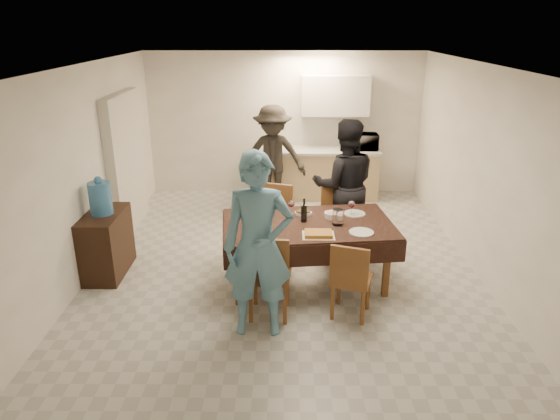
% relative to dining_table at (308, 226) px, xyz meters
% --- Properties ---
extents(floor, '(5.00, 6.00, 0.02)m').
position_rel_dining_table_xyz_m(floor, '(-0.29, 0.57, -0.76)').
color(floor, '#B4B4AF').
rests_on(floor, ground).
extents(ceiling, '(5.00, 6.00, 0.02)m').
position_rel_dining_table_xyz_m(ceiling, '(-0.29, 0.57, 1.84)').
color(ceiling, white).
rests_on(ceiling, wall_back).
extents(wall_back, '(5.00, 0.02, 2.60)m').
position_rel_dining_table_xyz_m(wall_back, '(-0.29, 3.57, 0.54)').
color(wall_back, white).
rests_on(wall_back, floor).
extents(wall_front, '(5.00, 0.02, 2.60)m').
position_rel_dining_table_xyz_m(wall_front, '(-0.29, -2.43, 0.54)').
color(wall_front, white).
rests_on(wall_front, floor).
extents(wall_left, '(0.02, 6.00, 2.60)m').
position_rel_dining_table_xyz_m(wall_left, '(-2.79, 0.57, 0.54)').
color(wall_left, white).
rests_on(wall_left, floor).
extents(wall_right, '(0.02, 6.00, 2.60)m').
position_rel_dining_table_xyz_m(wall_right, '(2.21, 0.57, 0.54)').
color(wall_right, white).
rests_on(wall_right, floor).
extents(stub_partition, '(0.15, 1.40, 2.10)m').
position_rel_dining_table_xyz_m(stub_partition, '(-2.71, 1.77, 0.29)').
color(stub_partition, beige).
rests_on(stub_partition, floor).
extents(kitchen_base_cabinet, '(2.20, 0.60, 0.86)m').
position_rel_dining_table_xyz_m(kitchen_base_cabinet, '(0.31, 3.25, -0.33)').
color(kitchen_base_cabinet, tan).
rests_on(kitchen_base_cabinet, floor).
extents(kitchen_worktop, '(2.24, 0.64, 0.05)m').
position_rel_dining_table_xyz_m(kitchen_worktop, '(0.31, 3.25, 0.13)').
color(kitchen_worktop, '#B5B6B0').
rests_on(kitchen_worktop, kitchen_base_cabinet).
extents(upper_cabinet, '(1.20, 0.34, 0.70)m').
position_rel_dining_table_xyz_m(upper_cabinet, '(0.61, 3.39, 1.09)').
color(upper_cabinet, silver).
rests_on(upper_cabinet, wall_back).
extents(dining_table, '(2.16, 1.41, 0.80)m').
position_rel_dining_table_xyz_m(dining_table, '(0.00, 0.00, 0.00)').
color(dining_table, black).
rests_on(dining_table, floor).
extents(chair_near_left, '(0.49, 0.49, 0.54)m').
position_rel_dining_table_xyz_m(chair_near_left, '(-0.45, -0.85, -0.14)').
color(chair_near_left, brown).
rests_on(chair_near_left, floor).
extents(chair_near_right, '(0.52, 0.53, 0.49)m').
position_rel_dining_table_xyz_m(chair_near_right, '(0.45, -0.84, -0.21)').
color(chair_near_right, brown).
rests_on(chair_near_right, floor).
extents(chair_far_left, '(0.56, 0.57, 0.53)m').
position_rel_dining_table_xyz_m(chair_far_left, '(-0.45, 0.66, -0.15)').
color(chair_far_left, brown).
rests_on(chair_far_left, floor).
extents(chair_far_right, '(0.46, 0.46, 0.54)m').
position_rel_dining_table_xyz_m(chair_far_right, '(0.45, 0.65, -0.14)').
color(chair_far_right, brown).
rests_on(chair_far_right, floor).
extents(console, '(0.44, 0.89, 0.82)m').
position_rel_dining_table_xyz_m(console, '(-2.57, 0.22, -0.35)').
color(console, black).
rests_on(console, floor).
extents(water_jug, '(0.27, 0.27, 0.41)m').
position_rel_dining_table_xyz_m(water_jug, '(-2.57, 0.22, 0.27)').
color(water_jug, '#4185C4').
rests_on(water_jug, console).
extents(wine_bottle, '(0.07, 0.07, 0.30)m').
position_rel_dining_table_xyz_m(wine_bottle, '(-0.05, 0.05, 0.19)').
color(wine_bottle, black).
rests_on(wine_bottle, dining_table).
extents(water_pitcher, '(0.13, 0.13, 0.19)m').
position_rel_dining_table_xyz_m(water_pitcher, '(0.35, -0.05, 0.13)').
color(water_pitcher, white).
rests_on(water_pitcher, dining_table).
extents(savoury_tart, '(0.37, 0.28, 0.05)m').
position_rel_dining_table_xyz_m(savoury_tart, '(0.10, -0.38, 0.06)').
color(savoury_tart, '#AB7F32').
rests_on(savoury_tart, dining_table).
extents(salad_bowl, '(0.18, 0.18, 0.07)m').
position_rel_dining_table_xyz_m(salad_bowl, '(0.30, 0.18, 0.07)').
color(salad_bowl, silver).
rests_on(salad_bowl, dining_table).
extents(mushroom_dish, '(0.20, 0.20, 0.03)m').
position_rel_dining_table_xyz_m(mushroom_dish, '(-0.05, 0.28, 0.05)').
color(mushroom_dish, silver).
rests_on(mushroom_dish, dining_table).
extents(wine_glass_a, '(0.09, 0.09, 0.20)m').
position_rel_dining_table_xyz_m(wine_glass_a, '(-0.55, -0.25, 0.14)').
color(wine_glass_a, white).
rests_on(wine_glass_a, dining_table).
extents(wine_glass_b, '(0.09, 0.09, 0.20)m').
position_rel_dining_table_xyz_m(wine_glass_b, '(0.55, 0.25, 0.14)').
color(wine_glass_b, white).
rests_on(wine_glass_b, dining_table).
extents(wine_glass_c, '(0.08, 0.08, 0.19)m').
position_rel_dining_table_xyz_m(wine_glass_c, '(-0.20, 0.30, 0.13)').
color(wine_glass_c, white).
rests_on(wine_glass_c, dining_table).
extents(plate_near_left, '(0.28, 0.28, 0.02)m').
position_rel_dining_table_xyz_m(plate_near_left, '(-0.60, -0.30, 0.04)').
color(plate_near_left, silver).
rests_on(plate_near_left, dining_table).
extents(plate_near_right, '(0.28, 0.28, 0.02)m').
position_rel_dining_table_xyz_m(plate_near_right, '(0.60, -0.30, 0.04)').
color(plate_near_right, silver).
rests_on(plate_near_right, dining_table).
extents(plate_far_left, '(0.26, 0.26, 0.02)m').
position_rel_dining_table_xyz_m(plate_far_left, '(-0.60, 0.30, 0.04)').
color(plate_far_left, silver).
rests_on(plate_far_left, dining_table).
extents(plate_far_right, '(0.27, 0.27, 0.02)m').
position_rel_dining_table_xyz_m(plate_far_right, '(0.60, 0.30, 0.04)').
color(plate_far_right, silver).
rests_on(plate_far_right, dining_table).
extents(microwave, '(0.52, 0.35, 0.29)m').
position_rel_dining_table_xyz_m(microwave, '(1.13, 3.25, 0.29)').
color(microwave, silver).
rests_on(microwave, kitchen_worktop).
extents(person_near, '(0.72, 0.48, 1.94)m').
position_rel_dining_table_xyz_m(person_near, '(-0.55, -1.05, 0.21)').
color(person_near, '#5588A4').
rests_on(person_near, floor).
extents(person_far, '(0.92, 0.72, 1.87)m').
position_rel_dining_table_xyz_m(person_far, '(0.55, 1.05, 0.18)').
color(person_far, black).
rests_on(person_far, floor).
extents(person_kitchen, '(1.15, 0.66, 1.78)m').
position_rel_dining_table_xyz_m(person_kitchen, '(-0.49, 2.80, 0.13)').
color(person_kitchen, black).
rests_on(person_kitchen, floor).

